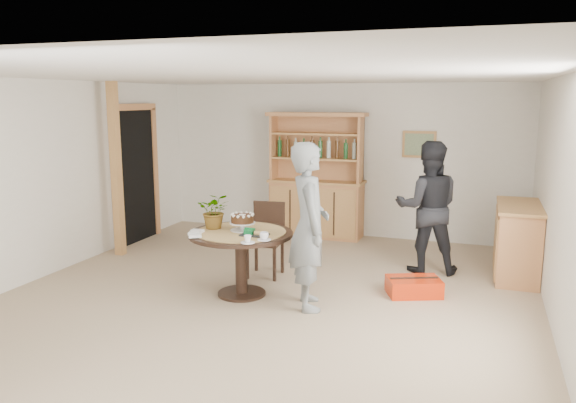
# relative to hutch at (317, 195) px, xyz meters

# --- Properties ---
(ground) EXTENTS (7.00, 7.00, 0.00)m
(ground) POSITION_rel_hutch_xyz_m (0.30, -3.24, -0.69)
(ground) COLOR tan
(ground) RESTS_ON ground
(room_shell) EXTENTS (6.04, 7.04, 2.52)m
(room_shell) POSITION_rel_hutch_xyz_m (0.30, -3.23, 1.05)
(room_shell) COLOR white
(room_shell) RESTS_ON ground
(doorway) EXTENTS (0.13, 1.10, 2.18)m
(doorway) POSITION_rel_hutch_xyz_m (-2.63, -1.24, 0.42)
(doorway) COLOR black
(doorway) RESTS_ON ground
(pine_post) EXTENTS (0.12, 0.12, 2.50)m
(pine_post) POSITION_rel_hutch_xyz_m (-2.40, -2.04, 0.56)
(pine_post) COLOR tan
(pine_post) RESTS_ON ground
(hutch) EXTENTS (1.62, 0.54, 2.04)m
(hutch) POSITION_rel_hutch_xyz_m (0.00, 0.00, 0.00)
(hutch) COLOR tan
(hutch) RESTS_ON ground
(sideboard) EXTENTS (0.54, 1.26, 0.94)m
(sideboard) POSITION_rel_hutch_xyz_m (3.04, -1.24, -0.22)
(sideboard) COLOR tan
(sideboard) RESTS_ON ground
(dining_table) EXTENTS (1.20, 1.20, 0.76)m
(dining_table) POSITION_rel_hutch_xyz_m (-0.02, -3.03, -0.08)
(dining_table) COLOR black
(dining_table) RESTS_ON ground
(dining_chair) EXTENTS (0.45, 0.45, 0.95)m
(dining_chair) POSITION_rel_hutch_xyz_m (-0.02, -2.20, -0.15)
(dining_chair) COLOR black
(dining_chair) RESTS_ON ground
(birthday_cake) EXTENTS (0.30, 0.30, 0.20)m
(birthday_cake) POSITION_rel_hutch_xyz_m (-0.02, -2.98, 0.19)
(birthday_cake) COLOR white
(birthday_cake) RESTS_ON dining_table
(flower_vase) EXTENTS (0.47, 0.44, 0.42)m
(flower_vase) POSITION_rel_hutch_xyz_m (-0.37, -2.98, 0.28)
(flower_vase) COLOR #3F7233
(flower_vase) RESTS_ON dining_table
(gift_tray) EXTENTS (0.30, 0.20, 0.08)m
(gift_tray) POSITION_rel_hutch_xyz_m (0.20, -3.16, 0.10)
(gift_tray) COLOR black
(gift_tray) RESTS_ON dining_table
(coffee_cup_a) EXTENTS (0.15, 0.15, 0.09)m
(coffee_cup_a) POSITION_rel_hutch_xyz_m (0.38, -3.31, 0.11)
(coffee_cup_a) COLOR white
(coffee_cup_a) RESTS_ON dining_table
(coffee_cup_b) EXTENTS (0.15, 0.15, 0.08)m
(coffee_cup_b) POSITION_rel_hutch_xyz_m (0.26, -3.48, 0.11)
(coffee_cup_b) COLOR white
(coffee_cup_b) RESTS_ON dining_table
(napkins) EXTENTS (0.24, 0.33, 0.03)m
(napkins) POSITION_rel_hutch_xyz_m (-0.43, -3.35, 0.09)
(napkins) COLOR white
(napkins) RESTS_ON dining_table
(teen_boy) EXTENTS (0.67, 0.78, 1.81)m
(teen_boy) POSITION_rel_hutch_xyz_m (0.83, -3.13, 0.22)
(teen_boy) COLOR slate
(teen_boy) RESTS_ON ground
(adult_person) EXTENTS (0.95, 0.80, 1.73)m
(adult_person) POSITION_rel_hutch_xyz_m (1.92, -1.41, 0.18)
(adult_person) COLOR black
(adult_person) RESTS_ON ground
(red_suitcase) EXTENTS (0.71, 0.60, 0.21)m
(red_suitcase) POSITION_rel_hutch_xyz_m (1.89, -2.38, -0.59)
(red_suitcase) COLOR red
(red_suitcase) RESTS_ON ground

